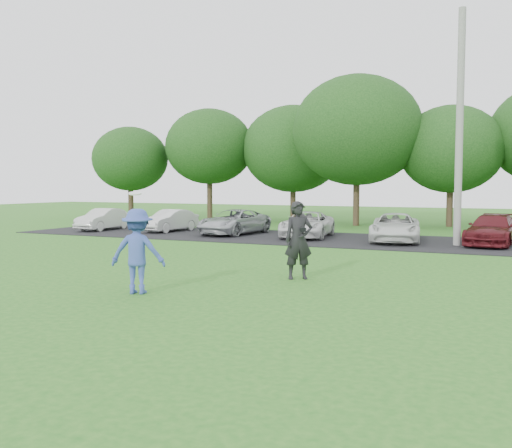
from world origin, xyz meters
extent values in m
plane|color=#23671D|center=(0.00, 0.00, 0.00)|extent=(100.00, 100.00, 0.00)
cube|color=black|center=(0.00, 13.00, 0.01)|extent=(32.00, 6.50, 0.03)
cylinder|color=gray|center=(4.41, 12.57, 4.53)|extent=(0.28, 0.28, 9.07)
imported|color=#3B50A8|center=(-0.98, -0.56, 0.93)|extent=(1.36, 1.05, 1.86)
cylinder|color=white|center=(-0.86, -0.78, 2.20)|extent=(0.28, 0.27, 0.10)
imported|color=black|center=(1.55, 2.71, 0.98)|extent=(0.86, 0.79, 1.97)
cube|color=black|center=(1.73, 2.53, 1.27)|extent=(0.17, 0.16, 0.10)
imported|color=silver|center=(-13.02, 12.70, 0.58)|extent=(1.32, 3.41, 1.11)
imported|color=silver|center=(-9.34, 13.38, 0.58)|extent=(1.53, 3.42, 1.09)
imported|color=#AFB3B7|center=(-5.67, 13.26, 0.61)|extent=(2.39, 4.39, 1.17)
imported|color=silver|center=(-1.99, 13.21, 0.60)|extent=(2.43, 4.34, 1.15)
imported|color=silver|center=(1.95, 12.97, 0.61)|extent=(2.60, 4.47, 1.17)
imported|color=#531217|center=(5.66, 13.28, 0.62)|extent=(2.17, 4.26, 1.18)
cylinder|color=#38281C|center=(-18.00, 21.60, 1.10)|extent=(0.36, 0.36, 2.20)
ellipsoid|color=#214C19|center=(-18.00, 21.60, 4.15)|extent=(5.20, 5.20, 4.42)
cylinder|color=#38281C|center=(-12.50, 23.00, 1.35)|extent=(0.36, 0.36, 2.70)
ellipsoid|color=#214C19|center=(-12.50, 23.00, 4.93)|extent=(5.94, 5.94, 5.05)
cylinder|color=#38281C|center=(-7.00, 24.40, 1.10)|extent=(0.36, 0.36, 2.20)
ellipsoid|color=#214C19|center=(-7.00, 24.40, 4.71)|extent=(6.68, 6.68, 5.68)
cylinder|color=#38281C|center=(-2.00, 21.60, 1.35)|extent=(0.36, 0.36, 2.70)
ellipsoid|color=#214C19|center=(-2.00, 21.60, 5.48)|extent=(7.42, 7.42, 6.31)
cylinder|color=#38281C|center=(3.00, 23.00, 1.10)|extent=(0.36, 0.36, 2.20)
ellipsoid|color=#214C19|center=(3.00, 23.00, 4.36)|extent=(5.76, 5.76, 4.90)
camera|label=1|loc=(6.59, -10.71, 2.40)|focal=40.00mm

